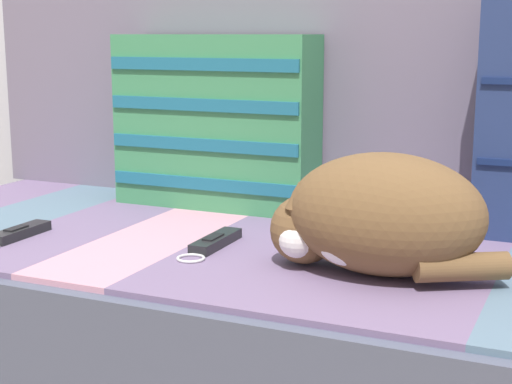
% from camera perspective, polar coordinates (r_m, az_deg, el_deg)
% --- Properties ---
extents(couch, '(1.88, 0.83, 0.41)m').
position_cam_1_polar(couch, '(1.52, 3.47, -11.22)').
color(couch, '#3D3838').
rests_on(couch, ground_plane).
extents(sofa_backrest, '(1.84, 0.14, 0.48)m').
position_cam_1_polar(sofa_backrest, '(1.73, 7.73, 6.96)').
color(sofa_backrest, slate).
rests_on(sofa_backrest, couch).
extents(throw_pillow_striped, '(0.44, 0.14, 0.37)m').
position_cam_1_polar(throw_pillow_striped, '(1.71, -2.93, 5.13)').
color(throw_pillow_striped, '#3D8956').
rests_on(throw_pillow_striped, couch).
extents(sleeping_cat, '(0.39, 0.22, 0.19)m').
position_cam_1_polar(sleeping_cat, '(1.24, 8.67, -1.82)').
color(sleeping_cat, brown).
rests_on(sleeping_cat, couch).
extents(game_remote_near, '(0.05, 0.19, 0.02)m').
position_cam_1_polar(game_remote_near, '(1.40, -3.07, -3.68)').
color(game_remote_near, black).
rests_on(game_remote_near, couch).
extents(game_remote_far, '(0.05, 0.18, 0.02)m').
position_cam_1_polar(game_remote_far, '(1.53, -16.96, -2.90)').
color(game_remote_far, black).
rests_on(game_remote_far, couch).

